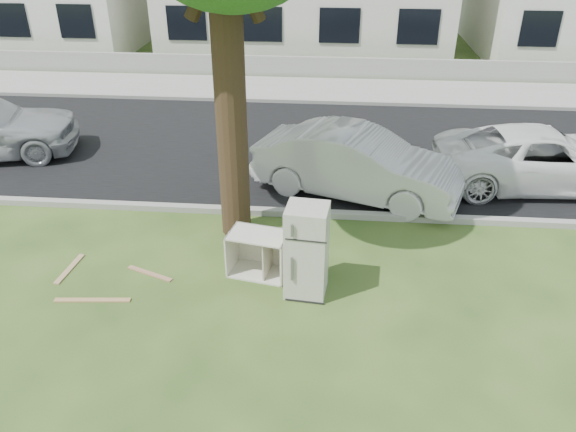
# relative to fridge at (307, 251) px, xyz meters

# --- Properties ---
(ground) EXTENTS (120.00, 120.00, 0.00)m
(ground) POSITION_rel_fridge_xyz_m (-1.00, -0.00, -0.75)
(ground) COLOR #2B4819
(road) EXTENTS (120.00, 7.00, 0.01)m
(road) POSITION_rel_fridge_xyz_m (-1.00, 6.00, -0.75)
(road) COLOR black
(road) RESTS_ON ground
(kerb_near) EXTENTS (120.00, 0.18, 0.12)m
(kerb_near) POSITION_rel_fridge_xyz_m (-1.00, 2.45, -0.75)
(kerb_near) COLOR gray
(kerb_near) RESTS_ON ground
(kerb_far) EXTENTS (120.00, 0.18, 0.12)m
(kerb_far) POSITION_rel_fridge_xyz_m (-1.00, 9.55, -0.75)
(kerb_far) COLOR gray
(kerb_far) RESTS_ON ground
(sidewalk) EXTENTS (120.00, 2.80, 0.01)m
(sidewalk) POSITION_rel_fridge_xyz_m (-1.00, 11.00, -0.75)
(sidewalk) COLOR gray
(sidewalk) RESTS_ON ground
(low_wall) EXTENTS (120.00, 0.15, 0.70)m
(low_wall) POSITION_rel_fridge_xyz_m (-1.00, 12.60, -0.40)
(low_wall) COLOR gray
(low_wall) RESTS_ON ground
(fridge) EXTENTS (0.68, 0.64, 1.51)m
(fridge) POSITION_rel_fridge_xyz_m (0.00, 0.00, 0.00)
(fridge) COLOR white
(fridge) RESTS_ON ground
(cabinet) EXTENTS (1.05, 0.77, 0.75)m
(cabinet) POSITION_rel_fridge_xyz_m (-0.80, 0.45, -0.38)
(cabinet) COLOR white
(cabinet) RESTS_ON ground
(plank_a) EXTENTS (1.18, 0.20, 0.02)m
(plank_a) POSITION_rel_fridge_xyz_m (-3.27, -0.53, -0.74)
(plank_a) COLOR tan
(plank_a) RESTS_ON ground
(plank_b) EXTENTS (0.85, 0.41, 0.02)m
(plank_b) POSITION_rel_fridge_xyz_m (-2.60, 0.25, -0.74)
(plank_b) COLOR #A47655
(plank_b) RESTS_ON ground
(plank_c) EXTENTS (0.17, 0.88, 0.02)m
(plank_c) POSITION_rel_fridge_xyz_m (-3.98, 0.26, -0.74)
(plank_c) COLOR tan
(plank_c) RESTS_ON ground
(car_center) EXTENTS (4.51, 2.82, 1.40)m
(car_center) POSITION_rel_fridge_xyz_m (0.84, 3.47, -0.05)
(car_center) COLOR beige
(car_center) RESTS_ON ground
(car_right) EXTENTS (4.65, 2.37, 1.26)m
(car_right) POSITION_rel_fridge_xyz_m (4.82, 4.29, -0.13)
(car_right) COLOR white
(car_right) RESTS_ON ground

